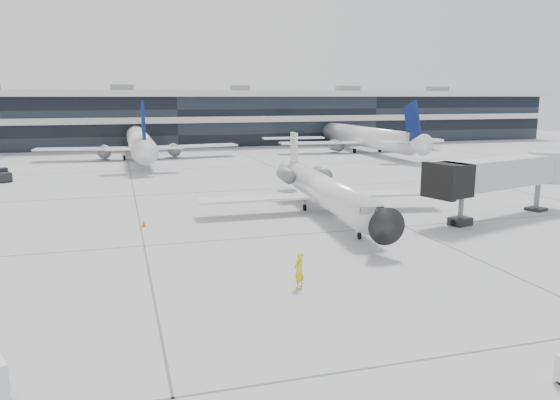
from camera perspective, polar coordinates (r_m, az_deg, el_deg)
name	(u,v)px	position (r m, az deg, el deg)	size (l,w,h in m)	color
ground	(283,235)	(40.27, 0.35, -3.73)	(220.00, 220.00, 0.00)	#9A9A9D
terminal	(172,120)	(119.94, -11.20, 8.17)	(170.00, 22.00, 10.00)	black
bg_jet_center	(140,158)	(92.91, -14.41, 4.23)	(32.00, 40.00, 9.60)	white
bg_jet_right	(362,152)	(102.46, 8.61, 5.03)	(32.00, 40.00, 9.60)	white
regional_jet	(323,188)	(47.91, 4.49, 1.22)	(21.88, 27.34, 6.31)	silver
jet_bridge	(509,172)	(49.79, 22.79, 2.69)	(16.02, 7.32, 5.22)	#A9ABAD
ramp_worker	(299,270)	(29.33, 2.00, -7.34)	(0.71, 0.47, 1.95)	yellow
traffic_cone	(144,224)	(44.16, -14.05, -2.41)	(0.45, 0.45, 0.54)	#FF5A0D
far_tug	(3,176)	(73.41, -26.97, 2.29)	(2.35, 2.90, 1.61)	black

